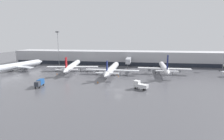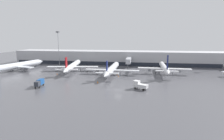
{
  "view_description": "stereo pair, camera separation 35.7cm",
  "coord_description": "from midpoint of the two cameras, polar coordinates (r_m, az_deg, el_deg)",
  "views": [
    {
      "loc": [
        6.79,
        -58.54,
        17.94
      ],
      "look_at": [
        -5.46,
        21.53,
        3.0
      ],
      "focal_mm": 28.0,
      "sensor_mm": 36.0,
      "label": 1
    },
    {
      "loc": [
        7.14,
        -58.49,
        17.94
      ],
      "look_at": [
        -5.46,
        21.53,
        3.0
      ],
      "focal_mm": 28.0,
      "sensor_mm": 36.0,
      "label": 2
    }
  ],
  "objects": [
    {
      "name": "ground_plane",
      "position": [
        61.6,
        1.84,
        -6.49
      ],
      "size": [
        320.0,
        320.0,
        0.0
      ],
      "primitive_type": "plane",
      "color": "#4C4C51"
    },
    {
      "name": "terminal_building",
      "position": [
        121.38,
        5.37,
        4.04
      ],
      "size": [
        160.0,
        30.84,
        9.0
      ],
      "color": "#B2B2B7",
      "rests_on": "ground_plane"
    },
    {
      "name": "parked_jet_1",
      "position": [
        90.63,
        16.53,
        0.74
      ],
      "size": [
        25.88,
        32.03,
        10.64
      ],
      "rotation": [
        0.0,
        0.0,
        1.55
      ],
      "color": "white",
      "rests_on": "ground_plane"
    },
    {
      "name": "parked_jet_2",
      "position": [
        110.11,
        -28.6,
        1.26
      ],
      "size": [
        20.73,
        38.49,
        8.48
      ],
      "rotation": [
        0.0,
        0.0,
        1.36
      ],
      "color": "silver",
      "rests_on": "ground_plane"
    },
    {
      "name": "parked_jet_3",
      "position": [
        86.18,
        -0.18,
        0.32
      ],
      "size": [
        26.86,
        36.1,
        8.42
      ],
      "rotation": [
        0.0,
        0.0,
        1.56
      ],
      "color": "silver",
      "rests_on": "ground_plane"
    },
    {
      "name": "parked_jet_4",
      "position": [
        97.73,
        -12.89,
        1.3
      ],
      "size": [
        27.82,
        37.35,
        8.99
      ],
      "rotation": [
        0.0,
        0.0,
        1.73
      ],
      "color": "silver",
      "rests_on": "ground_plane"
    },
    {
      "name": "service_truck_0",
      "position": [
        62.79,
        8.94,
        -4.83
      ],
      "size": [
        5.45,
        4.03,
        2.93
      ],
      "rotation": [
        0.0,
        0.0,
        2.68
      ],
      "color": "silver",
      "rests_on": "ground_plane"
    },
    {
      "name": "service_truck_1",
      "position": [
        70.36,
        -22.74,
        -3.83
      ],
      "size": [
        2.32,
        5.6,
        2.57
      ],
      "rotation": [
        0.0,
        0.0,
        4.85
      ],
      "color": "#19478C",
      "rests_on": "ground_plane"
    },
    {
      "name": "traffic_cone_0",
      "position": [
        85.5,
        1.53,
        -1.47
      ],
      "size": [
        0.51,
        0.51,
        0.57
      ],
      "color": "orange",
      "rests_on": "ground_plane"
    },
    {
      "name": "traffic_cone_1",
      "position": [
        81.7,
        2.03,
        -2.0
      ],
      "size": [
        0.39,
        0.39,
        0.66
      ],
      "color": "orange",
      "rests_on": "ground_plane"
    },
    {
      "name": "traffic_cone_2",
      "position": [
        91.56,
        -17.64,
        -1.15
      ],
      "size": [
        0.43,
        0.43,
        0.61
      ],
      "color": "orange",
      "rests_on": "ground_plane"
    },
    {
      "name": "traffic_cone_3",
      "position": [
        92.89,
        -0.84,
        -0.51
      ],
      "size": [
        0.48,
        0.48,
        0.56
      ],
      "color": "orange",
      "rests_on": "ground_plane"
    },
    {
      "name": "traffic_cone_4",
      "position": [
        71.03,
        -4.82,
        -3.93
      ],
      "size": [
        0.51,
        0.51,
        0.7
      ],
      "color": "orange",
      "rests_on": "ground_plane"
    },
    {
      "name": "apron_light_mast_2",
      "position": [
        121.71,
        -17.37,
        9.56
      ],
      "size": [
        1.8,
        1.8,
        22.17
      ],
      "color": "gray",
      "rests_on": "ground_plane"
    }
  ]
}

